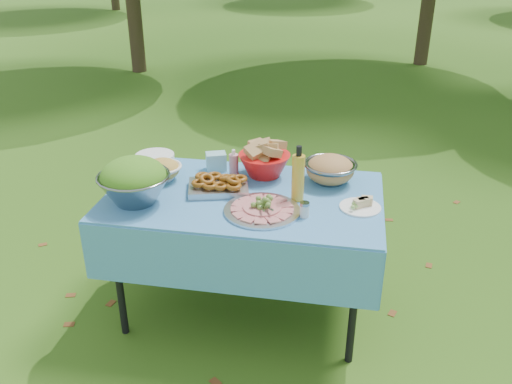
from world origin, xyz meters
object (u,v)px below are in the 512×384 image
oil_bottle (298,173)px  plate_stack (155,160)px  bread_bowl (264,159)px  pasta_bowl_steel (330,169)px  salad_bowl (134,181)px  picnic_table (244,255)px  charcuterie_platter (262,204)px

oil_bottle → plate_stack: bearing=161.0°
bread_bowl → pasta_bowl_steel: 0.38m
salad_bowl → oil_bottle: 0.84m
plate_stack → picnic_table: bearing=-26.7°
picnic_table → salad_bowl: bearing=-161.4°
plate_stack → charcuterie_platter: size_ratio=0.60×
salad_bowl → pasta_bowl_steel: (0.98, 0.43, -0.04)m
oil_bottle → pasta_bowl_steel: bearing=58.9°
picnic_table → bread_bowl: (0.07, 0.27, 0.48)m
charcuterie_platter → oil_bottle: size_ratio=1.29×
salad_bowl → charcuterie_platter: size_ratio=0.95×
salad_bowl → charcuterie_platter: salad_bowl is taller
plate_stack → salad_bowl: bearing=-82.0°
pasta_bowl_steel → plate_stack: bearing=177.0°
plate_stack → charcuterie_platter: charcuterie_platter is taller
picnic_table → plate_stack: plate_stack is taller
pasta_bowl_steel → oil_bottle: oil_bottle is taller
oil_bottle → bread_bowl: bearing=128.8°
oil_bottle → charcuterie_platter: bearing=-133.9°
plate_stack → pasta_bowl_steel: bearing=-3.0°
plate_stack → bread_bowl: bearing=-2.7°
salad_bowl → oil_bottle: size_ratio=1.23×
salad_bowl → oil_bottle: (0.82, 0.18, 0.03)m
charcuterie_platter → salad_bowl: bearing=-179.1°
plate_stack → bread_bowl: bread_bowl is taller
picnic_table → salad_bowl: size_ratio=3.95×
bread_bowl → charcuterie_platter: size_ratio=0.76×
charcuterie_platter → oil_bottle: (0.16, 0.17, 0.11)m
salad_bowl → plate_stack: (-0.07, 0.48, -0.09)m
picnic_table → oil_bottle: bearing=-0.8°
plate_stack → oil_bottle: bearing=-19.0°
picnic_table → plate_stack: (-0.60, 0.30, 0.41)m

